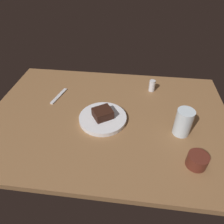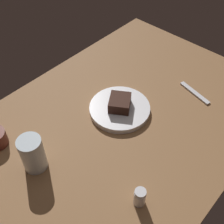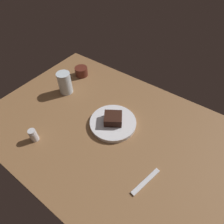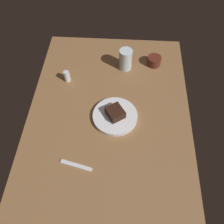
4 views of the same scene
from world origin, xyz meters
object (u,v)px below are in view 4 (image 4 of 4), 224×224
(dessert_spoon, at_px, (76,165))
(chocolate_cake_slice, at_px, (115,113))
(salt_shaker, at_px, (67,76))
(coffee_cup, at_px, (154,61))
(dessert_plate, at_px, (115,116))
(water_glass, at_px, (126,59))

(dessert_spoon, bearing_deg, chocolate_cake_slice, -107.08)
(salt_shaker, bearing_deg, dessert_spoon, 13.58)
(coffee_cup, bearing_deg, chocolate_cake_slice, -27.85)
(salt_shaker, distance_m, coffee_cup, 0.52)
(salt_shaker, xyz_separation_m, dessert_spoon, (0.52, 0.12, -0.03))
(chocolate_cake_slice, xyz_separation_m, coffee_cup, (-0.40, 0.21, -0.01))
(salt_shaker, distance_m, dessert_spoon, 0.53)
(chocolate_cake_slice, bearing_deg, coffee_cup, 152.15)
(dessert_plate, relative_size, chocolate_cake_slice, 2.70)
(salt_shaker, height_order, coffee_cup, salt_shaker)
(dessert_plate, xyz_separation_m, salt_shaker, (-0.24, -0.29, 0.02))
(dessert_spoon, bearing_deg, dessert_plate, -107.04)
(salt_shaker, distance_m, water_glass, 0.35)
(water_glass, bearing_deg, chocolate_cake_slice, -6.27)
(water_glass, bearing_deg, dessert_plate, -6.33)
(water_glass, relative_size, dessert_spoon, 0.85)
(dessert_plate, relative_size, coffee_cup, 2.88)
(chocolate_cake_slice, bearing_deg, salt_shaker, -130.00)
(coffee_cup, bearing_deg, salt_shaker, -72.20)
(chocolate_cake_slice, distance_m, dessert_spoon, 0.32)
(salt_shaker, xyz_separation_m, coffee_cup, (-0.16, 0.50, -0.00))
(salt_shaker, bearing_deg, coffee_cup, 107.80)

